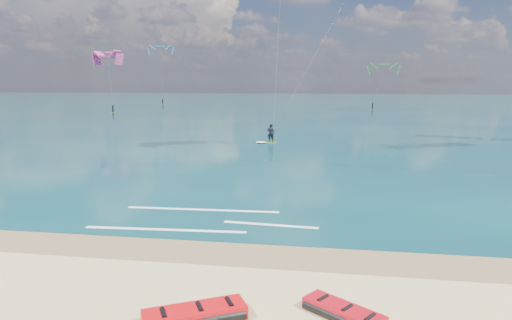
{
  "coord_description": "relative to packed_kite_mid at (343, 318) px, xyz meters",
  "views": [
    {
      "loc": [
        5.9,
        -12.22,
        6.1
      ],
      "look_at": [
        2.73,
        8.0,
        2.53
      ],
      "focal_mm": 32.0,
      "sensor_mm": 36.0,
      "label": 1
    }
  ],
  "objects": [
    {
      "name": "ground",
      "position": [
        -6.44,
        41.0,
        0.0
      ],
      "size": [
        320.0,
        320.0,
        0.0
      ],
      "primitive_type": "plane",
      "color": "tan",
      "rests_on": "ground"
    },
    {
      "name": "wet_sand_strip",
      "position": [
        -6.44,
        4.0,
        0.0
      ],
      "size": [
        320.0,
        2.4,
        0.01
      ],
      "primitive_type": "cube",
      "color": "olive",
      "rests_on": "ground"
    },
    {
      "name": "sea",
      "position": [
        -6.44,
        105.0,
        0.02
      ],
      "size": [
        320.0,
        200.0,
        0.04
      ],
      "primitive_type": "cube",
      "color": "#0A323B",
      "rests_on": "ground"
    },
    {
      "name": "packed_kite_mid",
      "position": [
        0.0,
        0.0,
        0.0
      ],
      "size": [
        2.54,
        2.22,
        0.37
      ],
      "primitive_type": null,
      "rotation": [
        0.0,
        0.0,
        -0.62
      ],
      "color": "red",
      "rests_on": "ground"
    },
    {
      "name": "kitesurfer_main",
      "position": [
        -3.52,
        29.6,
        9.35
      ],
      "size": [
        11.95,
        9.91,
        18.4
      ],
      "rotation": [
        0.0,
        0.0,
        0.11
      ],
      "color": "#C7EE1C",
      "rests_on": "sea"
    },
    {
      "name": "shoreline_foam",
      "position": [
        -5.8,
        7.54,
        0.05
      ],
      "size": [
        9.67,
        3.65,
        0.01
      ],
      "color": "white",
      "rests_on": "ground"
    },
    {
      "name": "distant_kites",
      "position": [
        -27.01,
        85.17,
        5.99
      ],
      "size": [
        58.0,
        34.46,
        14.41
      ],
      "color": "#2C7A32",
      "rests_on": "ground"
    }
  ]
}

